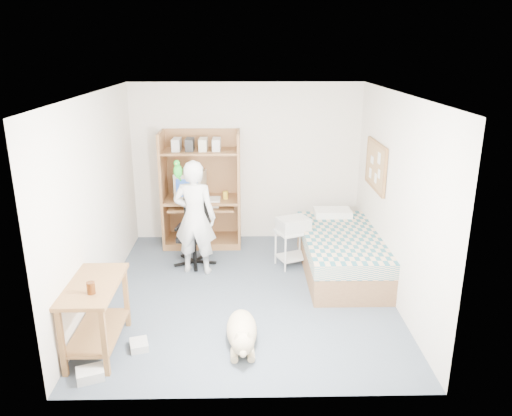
% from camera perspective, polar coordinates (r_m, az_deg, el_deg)
% --- Properties ---
extents(floor, '(4.00, 4.00, 0.00)m').
position_cam_1_polar(floor, '(6.48, -0.98, -9.68)').
color(floor, '#4A5764').
rests_on(floor, ground).
extents(wall_back, '(3.60, 0.02, 2.50)m').
position_cam_1_polar(wall_back, '(7.94, -1.09, 5.18)').
color(wall_back, silver).
rests_on(wall_back, floor).
extents(wall_right, '(0.02, 4.00, 2.50)m').
position_cam_1_polar(wall_right, '(6.27, 15.64, 1.01)').
color(wall_right, silver).
rests_on(wall_right, floor).
extents(wall_left, '(0.02, 4.00, 2.50)m').
position_cam_1_polar(wall_left, '(6.27, -17.74, 0.80)').
color(wall_left, silver).
rests_on(wall_left, floor).
extents(ceiling, '(3.60, 4.00, 0.02)m').
position_cam_1_polar(ceiling, '(5.76, -1.12, 12.91)').
color(ceiling, white).
rests_on(ceiling, wall_back).
extents(computer_hutch, '(1.20, 0.63, 1.80)m').
position_cam_1_polar(computer_hutch, '(7.82, -6.21, 1.64)').
color(computer_hutch, brown).
rests_on(computer_hutch, floor).
extents(bed, '(1.02, 2.02, 0.66)m').
position_cam_1_polar(bed, '(7.04, 9.67, -5.03)').
color(bed, brown).
rests_on(bed, floor).
extents(side_desk, '(0.50, 1.00, 0.75)m').
position_cam_1_polar(side_desk, '(5.42, -17.89, -10.65)').
color(side_desk, brown).
rests_on(side_desk, floor).
extents(corkboard, '(0.04, 0.94, 0.66)m').
position_cam_1_polar(corkboard, '(7.05, 13.53, 4.71)').
color(corkboard, olive).
rests_on(corkboard, wall_right).
extents(office_chair, '(0.54, 0.54, 0.96)m').
position_cam_1_polar(office_chair, '(7.26, -6.96, -3.71)').
color(office_chair, black).
rests_on(office_chair, floor).
extents(person, '(0.64, 0.48, 1.59)m').
position_cam_1_polar(person, '(6.82, -7.00, -1.10)').
color(person, silver).
rests_on(person, floor).
extents(parrot, '(0.12, 0.21, 0.32)m').
position_cam_1_polar(parrot, '(6.67, -8.93, 4.31)').
color(parrot, '#138817').
rests_on(parrot, person).
extents(dog, '(0.35, 1.00, 0.38)m').
position_cam_1_polar(dog, '(5.38, -1.63, -13.95)').
color(dog, beige).
rests_on(dog, floor).
extents(printer_cart, '(0.55, 0.51, 0.54)m').
position_cam_1_polar(printer_cart, '(7.12, 4.24, -3.92)').
color(printer_cart, silver).
rests_on(printer_cart, floor).
extents(printer, '(0.51, 0.46, 0.18)m').
position_cam_1_polar(printer, '(7.03, 4.29, -1.86)').
color(printer, '#B9B9B4').
rests_on(printer, printer_cart).
extents(crt_monitor, '(0.48, 0.50, 0.40)m').
position_cam_1_polar(crt_monitor, '(7.81, -7.50, 2.69)').
color(crt_monitor, beige).
rests_on(crt_monitor, computer_hutch).
extents(keyboard, '(0.45, 0.17, 0.03)m').
position_cam_1_polar(keyboard, '(7.71, -5.94, 0.24)').
color(keyboard, beige).
rests_on(keyboard, computer_hutch).
extents(pencil_cup, '(0.08, 0.08, 0.12)m').
position_cam_1_polar(pencil_cup, '(7.71, -3.51, 1.47)').
color(pencil_cup, gold).
rests_on(pencil_cup, computer_hutch).
extents(drink_glass, '(0.08, 0.08, 0.12)m').
position_cam_1_polar(drink_glass, '(5.08, -18.34, -8.67)').
color(drink_glass, '#44200A').
rests_on(drink_glass, side_desk).
extents(floor_box_a, '(0.30, 0.28, 0.10)m').
position_cam_1_polar(floor_box_a, '(5.23, -18.42, -17.56)').
color(floor_box_a, silver).
rests_on(floor_box_a, floor).
extents(floor_box_b, '(0.24, 0.26, 0.08)m').
position_cam_1_polar(floor_box_b, '(5.54, -13.22, -15.00)').
color(floor_box_b, beige).
rests_on(floor_box_b, floor).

